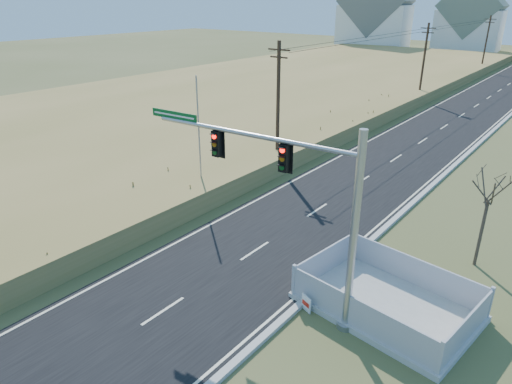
# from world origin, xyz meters

# --- Properties ---
(ground) EXTENTS (260.00, 260.00, 0.00)m
(ground) POSITION_xyz_m (0.00, 0.00, 0.00)
(ground) COLOR #4D5228
(ground) RESTS_ON ground
(road) EXTENTS (8.00, 180.00, 0.06)m
(road) POSITION_xyz_m (0.00, 50.00, 0.03)
(road) COLOR black
(road) RESTS_ON ground
(reed_marsh) EXTENTS (38.00, 110.00, 1.30)m
(reed_marsh) POSITION_xyz_m (-24.00, 40.00, 0.65)
(reed_marsh) COLOR #AD8C4E
(reed_marsh) RESTS_ON ground
(utility_pole_near) EXTENTS (1.80, 0.26, 9.00)m
(utility_pole_near) POSITION_xyz_m (-6.50, 15.00, 4.68)
(utility_pole_near) COLOR #422D1E
(utility_pole_near) RESTS_ON ground
(utility_pole_mid) EXTENTS (1.80, 0.26, 9.00)m
(utility_pole_mid) POSITION_xyz_m (-6.50, 45.00, 4.68)
(utility_pole_mid) COLOR #422D1E
(utility_pole_mid) RESTS_ON ground
(utility_pole_far) EXTENTS (1.80, 0.26, 9.00)m
(utility_pole_far) POSITION_xyz_m (-6.50, 75.00, 4.68)
(utility_pole_far) COLOR #422D1E
(utility_pole_far) RESTS_ON ground
(condo_nw) EXTENTS (17.69, 13.38, 19.05)m
(condo_nw) POSITION_xyz_m (-38.00, 100.00, 7.70)
(condo_nw) COLOR white
(condo_nw) RESTS_ON ground
(condo_nnw) EXTENTS (14.93, 11.17, 17.03)m
(condo_nnw) POSITION_xyz_m (-18.00, 108.00, 6.94)
(condo_nnw) COLOR white
(condo_nnw) RESTS_ON ground
(traffic_signal_mast) EXTENTS (9.82, 1.02, 7.83)m
(traffic_signal_mast) POSITION_xyz_m (4.30, 1.58, 4.75)
(traffic_signal_mast) COLOR #9EA0A5
(traffic_signal_mast) RESTS_ON ground
(fence_enclosure) EXTENTS (7.13, 5.33, 1.51)m
(fence_enclosure) POSITION_xyz_m (7.00, 3.70, 0.29)
(fence_enclosure) COLOR #B7B5AD
(fence_enclosure) RESTS_ON ground
(open_sign) EXTENTS (0.53, 0.25, 0.68)m
(open_sign) POSITION_xyz_m (4.50, 1.60, 0.36)
(open_sign) COLOR white
(open_sign) RESTS_ON ground
(flagpole) EXTENTS (0.34, 0.34, 7.56)m
(flagpole) POSITION_xyz_m (-7.00, 7.45, 3.02)
(flagpole) COLOR #B7B5AD
(flagpole) RESTS_ON ground
(bare_tree) EXTENTS (1.89, 1.89, 5.00)m
(bare_tree) POSITION_xyz_m (8.95, 9.49, 4.03)
(bare_tree) COLOR #4C3F33
(bare_tree) RESTS_ON ground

